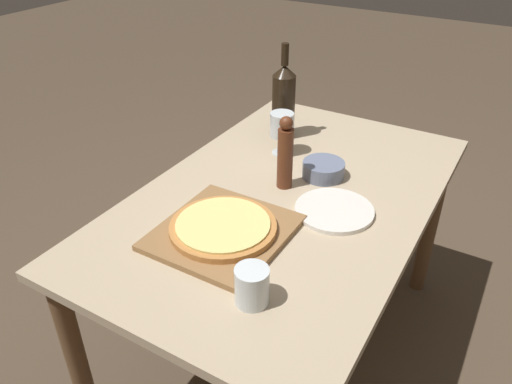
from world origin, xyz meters
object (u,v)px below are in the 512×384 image
object	(u,v)px
pizza	(223,226)
small_bowl	(323,169)
pepper_mill	(285,154)
wine_glass	(282,126)
wine_bottle	(284,101)

from	to	relation	value
pizza	small_bowl	bearing A→B (deg)	76.41
pepper_mill	small_bowl	size ratio (longest dim) A/B	1.73
pizza	pepper_mill	distance (m)	0.34
pizza	pepper_mill	xyz separation A→B (m)	(0.02, 0.32, 0.09)
pepper_mill	wine_glass	distance (m)	0.23
pizza	small_bowl	world-z (taller)	small_bowl
wine_glass	small_bowl	world-z (taller)	wine_glass
pizza	wine_glass	world-z (taller)	wine_glass
small_bowl	pepper_mill	bearing A→B (deg)	-124.42
wine_bottle	pepper_mill	size ratio (longest dim) A/B	1.47
wine_bottle	pepper_mill	bearing A→B (deg)	-61.26
wine_bottle	wine_glass	xyz separation A→B (m)	(0.07, -0.13, -0.04)
wine_bottle	small_bowl	size ratio (longest dim) A/B	2.55
pizza	pepper_mill	bearing A→B (deg)	85.80
pepper_mill	wine_bottle	bearing A→B (deg)	118.74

